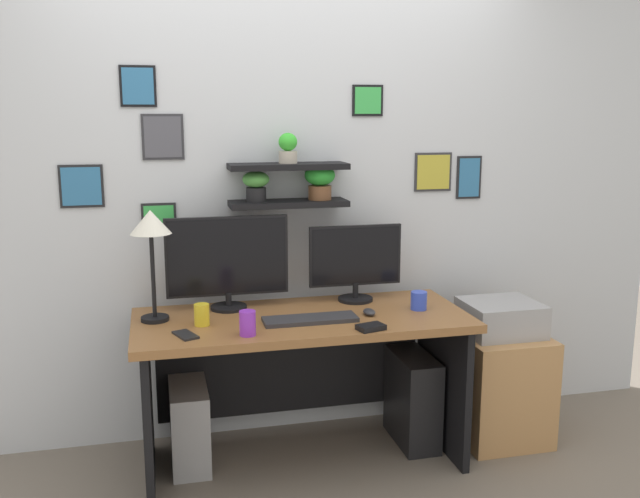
# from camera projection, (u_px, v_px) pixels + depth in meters

# --- Properties ---
(ground_plane) EXTENTS (8.00, 8.00, 0.00)m
(ground_plane) POSITION_uv_depth(u_px,v_px,m) (303.00, 461.00, 3.46)
(ground_plane) COLOR #70665B
(back_wall_assembly) EXTENTS (4.40, 0.24, 2.70)m
(back_wall_assembly) POSITION_uv_depth(u_px,v_px,m) (284.00, 182.00, 3.61)
(back_wall_assembly) COLOR silver
(back_wall_assembly) RESTS_ON ground
(desk) EXTENTS (1.59, 0.68, 0.75)m
(desk) POSITION_uv_depth(u_px,v_px,m) (300.00, 354.00, 3.41)
(desk) COLOR brown
(desk) RESTS_ON ground
(monitor_left) EXTENTS (0.60, 0.18, 0.46)m
(monitor_left) POSITION_uv_depth(u_px,v_px,m) (227.00, 260.00, 3.40)
(monitor_left) COLOR black
(monitor_left) RESTS_ON desk
(monitor_right) EXTENTS (0.48, 0.18, 0.39)m
(monitor_right) POSITION_uv_depth(u_px,v_px,m) (355.00, 261.00, 3.56)
(monitor_right) COLOR black
(monitor_right) RESTS_ON desk
(keyboard) EXTENTS (0.44, 0.14, 0.02)m
(keyboard) POSITION_uv_depth(u_px,v_px,m) (310.00, 319.00, 3.23)
(keyboard) COLOR #2D2D33
(keyboard) RESTS_ON desk
(computer_mouse) EXTENTS (0.06, 0.09, 0.03)m
(computer_mouse) POSITION_uv_depth(u_px,v_px,m) (369.00, 312.00, 3.33)
(computer_mouse) COLOR #2D2D33
(computer_mouse) RESTS_ON desk
(desk_lamp) EXTENTS (0.19, 0.19, 0.52)m
(desk_lamp) POSITION_uv_depth(u_px,v_px,m) (151.00, 232.00, 3.16)
(desk_lamp) COLOR black
(desk_lamp) RESTS_ON desk
(cell_phone) EXTENTS (0.12, 0.16, 0.01)m
(cell_phone) POSITION_uv_depth(u_px,v_px,m) (186.00, 335.00, 3.02)
(cell_phone) COLOR black
(cell_phone) RESTS_ON desk
(coffee_mug) EXTENTS (0.08, 0.08, 0.09)m
(coffee_mug) POSITION_uv_depth(u_px,v_px,m) (419.00, 301.00, 3.42)
(coffee_mug) COLOR blue
(coffee_mug) RESTS_ON desk
(pen_cup) EXTENTS (0.07, 0.07, 0.10)m
(pen_cup) POSITION_uv_depth(u_px,v_px,m) (202.00, 315.00, 3.16)
(pen_cup) COLOR yellow
(pen_cup) RESTS_ON desk
(scissors_tray) EXTENTS (0.14, 0.11, 0.02)m
(scissors_tray) POSITION_uv_depth(u_px,v_px,m) (371.00, 327.00, 3.10)
(scissors_tray) COLOR black
(scissors_tray) RESTS_ON desk
(water_cup) EXTENTS (0.07, 0.07, 0.11)m
(water_cup) POSITION_uv_depth(u_px,v_px,m) (248.00, 323.00, 3.02)
(water_cup) COLOR purple
(water_cup) RESTS_ON desk
(drawer_cabinet) EXTENTS (0.44, 0.50, 0.57)m
(drawer_cabinet) POSITION_uv_depth(u_px,v_px,m) (497.00, 384.00, 3.69)
(drawer_cabinet) COLOR tan
(drawer_cabinet) RESTS_ON ground
(printer) EXTENTS (0.38, 0.34, 0.17)m
(printer) POSITION_uv_depth(u_px,v_px,m) (501.00, 318.00, 3.62)
(printer) COLOR #9E9EA3
(printer) RESTS_ON drawer_cabinet
(computer_tower_left) EXTENTS (0.18, 0.40, 0.40)m
(computer_tower_left) POSITION_uv_depth(u_px,v_px,m) (189.00, 424.00, 3.40)
(computer_tower_left) COLOR #99999E
(computer_tower_left) RESTS_ON ground
(computer_tower_right) EXTENTS (0.18, 0.40, 0.47)m
(computer_tower_right) POSITION_uv_depth(u_px,v_px,m) (412.00, 398.00, 3.62)
(computer_tower_right) COLOR black
(computer_tower_right) RESTS_ON ground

